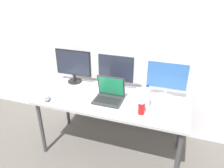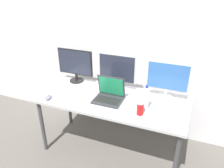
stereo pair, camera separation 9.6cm
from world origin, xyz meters
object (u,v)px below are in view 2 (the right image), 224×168
object	(u,v)px
monitor_left	(75,64)
water_bottle	(146,99)
mouse_by_keyboard	(48,97)
work_desk	(112,103)
monitor_right	(168,79)
laptop_silver	(109,95)
soda_can_near_keyboard	(140,109)
monitor_center	(117,71)
keyboard_main	(164,111)

from	to	relation	value
monitor_left	water_bottle	xyz separation A→B (m)	(0.99, -0.33, -0.10)
mouse_by_keyboard	work_desk	bearing A→B (deg)	2.66
monitor_right	laptop_silver	xyz separation A→B (m)	(-0.57, -0.26, -0.18)
water_bottle	soda_can_near_keyboard	size ratio (longest dim) A/B	2.20
monitor_center	soda_can_near_keyboard	size ratio (longest dim) A/B	3.57
work_desk	water_bottle	world-z (taller)	water_bottle
laptop_silver	keyboard_main	size ratio (longest dim) A/B	0.76
keyboard_main	monitor_left	bearing A→B (deg)	169.45
laptop_silver	mouse_by_keyboard	world-z (taller)	laptop_silver
monitor_right	water_bottle	size ratio (longest dim) A/B	1.63
keyboard_main	work_desk	bearing A→B (deg)	178.74
monitor_left	monitor_center	world-z (taller)	monitor_center
work_desk	monitor_right	size ratio (longest dim) A/B	3.71
monitor_right	laptop_silver	world-z (taller)	monitor_right
water_bottle	soda_can_near_keyboard	world-z (taller)	water_bottle
monitor_left	soda_can_near_keyboard	xyz separation A→B (m)	(0.96, -0.44, -0.17)
monitor_left	water_bottle	size ratio (longest dim) A/B	1.69
work_desk	monitor_center	size ratio (longest dim) A/B	3.72
work_desk	soda_can_near_keyboard	bearing A→B (deg)	-27.02
monitor_left	keyboard_main	bearing A→B (deg)	-14.27
keyboard_main	soda_can_near_keyboard	bearing A→B (deg)	-144.45
monitor_left	laptop_silver	distance (m)	0.66
laptop_silver	keyboard_main	world-z (taller)	laptop_silver
monitor_center	water_bottle	distance (m)	0.55
monitor_center	keyboard_main	xyz separation A→B (m)	(0.62, -0.30, -0.22)
work_desk	monitor_right	distance (m)	0.67
work_desk	water_bottle	distance (m)	0.45
work_desk	laptop_silver	xyz separation A→B (m)	(-0.02, -0.03, 0.12)
monitor_left	laptop_silver	size ratio (longest dim) A/B	1.51
monitor_right	laptop_silver	size ratio (longest dim) A/B	1.46
monitor_left	soda_can_near_keyboard	bearing A→B (deg)	-24.47
keyboard_main	water_bottle	world-z (taller)	water_bottle
mouse_by_keyboard	water_bottle	xyz separation A→B (m)	(1.05, 0.18, 0.11)
monitor_left	keyboard_main	xyz separation A→B (m)	(1.18, -0.30, -0.22)
work_desk	monitor_left	distance (m)	0.71
monitor_right	water_bottle	xyz separation A→B (m)	(-0.15, -0.31, -0.11)
monitor_center	keyboard_main	distance (m)	0.73
water_bottle	soda_can_near_keyboard	distance (m)	0.13
monitor_center	monitor_right	distance (m)	0.59
keyboard_main	monitor_center	bearing A→B (deg)	158.15
water_bottle	laptop_silver	bearing A→B (deg)	173.23
laptop_silver	soda_can_near_keyboard	xyz separation A→B (m)	(0.39, -0.16, 0.00)
monitor_left	monitor_right	bearing A→B (deg)	-1.07
monitor_left	water_bottle	distance (m)	1.05
monitor_center	soda_can_near_keyboard	world-z (taller)	monitor_center
monitor_right	work_desk	bearing A→B (deg)	-157.61
monitor_right	keyboard_main	xyz separation A→B (m)	(0.04, -0.28, -0.23)
water_bottle	keyboard_main	bearing A→B (deg)	9.22
work_desk	monitor_left	xyz separation A→B (m)	(-0.59, 0.25, 0.30)
monitor_left	keyboard_main	distance (m)	1.24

